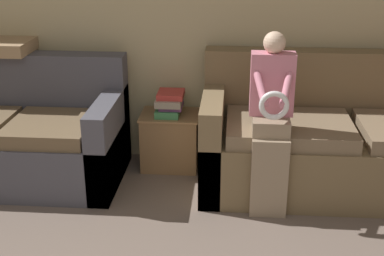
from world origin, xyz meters
TOP-DOWN VIEW (x-y plane):
  - wall_back at (0.00, 3.22)m, footprint 7.61×0.06m
  - couch_main at (1.37, 2.74)m, footprint 2.28×0.92m
  - couch_side at (-1.24, 2.70)m, footprint 1.65×0.89m
  - child_left_seated at (0.72, 2.35)m, footprint 0.31×0.37m
  - side_shelf at (-0.05, 2.97)m, footprint 0.48×0.39m
  - book_stack at (-0.06, 2.98)m, footprint 0.22×0.32m
  - throw_pillow at (-1.39, 3.00)m, footprint 0.41×0.41m

SIDE VIEW (x-z plane):
  - side_shelf at x=-0.05m, z-range 0.01..0.48m
  - couch_side at x=-1.24m, z-range -0.14..0.81m
  - couch_main at x=1.37m, z-range -0.15..0.86m
  - book_stack at x=-0.06m, z-range 0.47..0.66m
  - child_left_seated at x=0.72m, z-range 0.06..1.32m
  - throw_pillow at x=-1.39m, z-range 0.95..1.05m
  - wall_back at x=0.00m, z-range 0.00..2.55m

